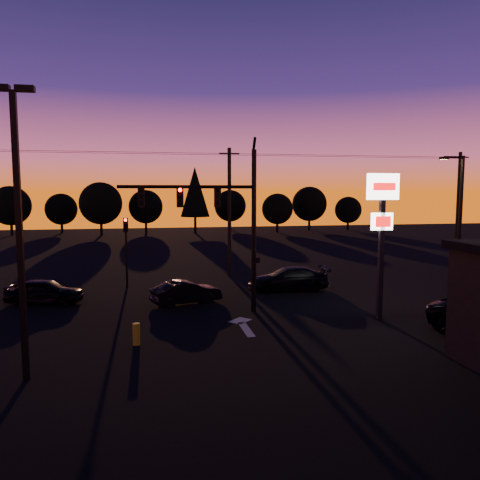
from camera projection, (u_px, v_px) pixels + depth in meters
The scene contains 23 objects.
ground at pixel (239, 337), 19.25m from camera, with size 120.00×120.00×0.00m, color black.
lane_arrow at pixel (243, 325), 20.97m from camera, with size 1.20×3.10×0.01m.
traffic_signal_mast at pixel (222, 213), 22.62m from camera, with size 6.79×0.52×8.58m.
secondary_signal at pixel (126, 242), 29.21m from camera, with size 0.30×0.31×4.35m.
parking_lot_light at pixel (19, 215), 14.35m from camera, with size 1.25×0.30×9.14m.
pylon_sign at pixel (382, 215), 21.54m from camera, with size 1.50×0.28×6.80m.
streetlight at pixel (459, 219), 26.82m from camera, with size 1.55×0.35×8.00m.
utility_pole_1 at pixel (229, 211), 32.83m from camera, with size 1.40×0.26×9.00m.
utility_pole_2 at pixel (458, 209), 36.26m from camera, with size 1.40×0.26×9.00m.
power_wires at pixel (229, 154), 32.42m from camera, with size 36.00×1.22×0.07m.
bollard at pixel (136, 334), 18.24m from camera, with size 0.29×0.29×0.86m, color #A5A415.
tree_0 at pixel (11, 206), 63.45m from camera, with size 5.36×5.36×6.74m.
tree_1 at pixel (61, 209), 67.59m from camera, with size 4.54×4.54×5.71m.
tree_2 at pixel (101, 203), 63.75m from camera, with size 5.77×5.78×7.26m.
tree_3 at pixel (146, 207), 68.87m from camera, with size 4.95×4.95×6.22m.
tree_4 at pixel (195, 192), 67.05m from camera, with size 4.18×4.18×9.50m.
tree_5 at pixel (230, 206), 73.30m from camera, with size 4.95×4.95×6.22m.
tree_6 at pixel (277, 209), 68.62m from camera, with size 4.54×4.54×5.71m.
tree_7 at pixel (309, 204), 72.62m from camera, with size 5.36×5.36×6.74m.
tree_8 at pixel (348, 210), 72.89m from camera, with size 4.12×4.12×5.19m.
car_left at pixel (45, 291), 24.91m from camera, with size 1.60×3.97×1.35m, color black.
car_mid at pixel (186, 292), 24.98m from camera, with size 1.31×3.74×1.23m, color black.
car_right at pixel (288, 279), 28.35m from camera, with size 1.98×4.87×1.41m, color black.
Camera 1 is at (-3.57, -18.39, 5.97)m, focal length 35.00 mm.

